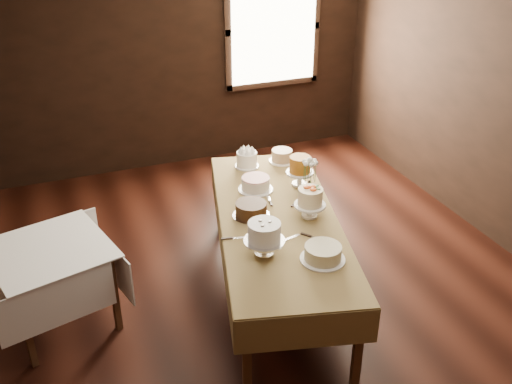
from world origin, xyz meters
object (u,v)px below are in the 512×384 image
object	(u,v)px
cake_chocolate	(251,210)
cake_speckled	(282,156)
cake_swirl	(264,240)
cake_server_a	(291,237)
cake_server_d	(301,199)
cake_caramel	(300,172)
cake_lattice	(256,184)
cake_server_e	(242,237)
display_table	(278,223)
side_table	(51,258)
cake_cream	(323,254)
cake_meringue	(247,160)
cake_server_b	(320,240)
flower_vase	(309,188)
cake_flowers	(310,204)
cake_server_c	(268,197)

from	to	relation	value
cake_chocolate	cake_speckled	bearing A→B (deg)	53.17
cake_swirl	cake_server_a	distance (m)	0.33
cake_server_d	cake_caramel	bearing A→B (deg)	32.47
cake_lattice	cake_server_e	distance (m)	0.80
display_table	side_table	distance (m)	1.82
cake_cream	cake_server_e	world-z (taller)	cake_cream
cake_meringue	cake_server_b	size ratio (longest dim) A/B	1.12
cake_server_b	cake_server_d	bearing A→B (deg)	129.99
cake_server_e	flower_vase	xyz separation A→B (m)	(0.79, 0.45, 0.06)
display_table	cake_flowers	bearing A→B (deg)	-19.44
cake_cream	flower_vase	bearing A→B (deg)	69.97
cake_server_c	cake_server_e	size ratio (longest dim) A/B	1.00
cake_chocolate	cake_server_b	bearing A→B (deg)	-55.43
cake_caramel	cake_swirl	world-z (taller)	cake_caramel
cake_swirl	cake_server_e	bearing A→B (deg)	105.49
cake_meringue	cake_chocolate	xyz separation A→B (m)	(-0.30, -0.90, -0.01)
display_table	flower_vase	xyz separation A→B (m)	(0.40, 0.25, 0.12)
side_table	cake_server_c	size ratio (longest dim) A/B	4.39
display_table	cake_server_b	size ratio (longest dim) A/B	10.88
side_table	cake_server_a	size ratio (longest dim) A/B	4.39
cake_speckled	cake_server_a	world-z (taller)	cake_speckled
cake_server_b	cake_server_e	distance (m)	0.60
cake_cream	cake_lattice	bearing A→B (deg)	92.93
display_table	cake_chocolate	bearing A→B (deg)	155.07
cake_chocolate	cake_server_e	bearing A→B (deg)	-122.46
cake_caramel	cake_swirl	xyz separation A→B (m)	(-0.72, -0.92, -0.00)
cake_flowers	cake_server_c	distance (m)	0.48
cake_meringue	cake_flowers	size ratio (longest dim) A/B	1.00
cake_lattice	cake_caramel	size ratio (longest dim) A/B	1.15
cake_chocolate	cake_server_a	size ratio (longest dim) A/B	1.52
display_table	cake_server_a	size ratio (longest dim) A/B	10.88
cake_lattice	cake_cream	world-z (taller)	same
display_table	cake_cream	world-z (taller)	cake_cream
cake_server_d	cake_cream	bearing A→B (deg)	-140.78
cake_lattice	cake_flowers	bearing A→B (deg)	-67.72
display_table	cake_server_b	xyz separation A→B (m)	(0.16, -0.44, 0.06)
cake_chocolate	cake_server_c	xyz separation A→B (m)	(0.25, 0.25, -0.05)
cake_swirl	cake_cream	bearing A→B (deg)	-31.07
cake_chocolate	cake_server_b	size ratio (longest dim) A/B	1.52
cake_server_b	cake_server_a	bearing A→B (deg)	-157.05
cake_chocolate	cake_flowers	bearing A→B (deg)	-21.99
cake_meringue	cake_server_e	size ratio (longest dim) A/B	1.12
display_table	cake_server_d	distance (m)	0.37
cake_server_a	cake_server_e	bearing A→B (deg)	145.46
cake_server_b	cake_server_d	size ratio (longest dim) A/B	1.00
cake_meringue	cake_lattice	xyz separation A→B (m)	(-0.10, -0.48, -0.02)
cake_swirl	flower_vase	distance (m)	1.01
cake_server_a	cake_meringue	bearing A→B (deg)	71.20
cake_flowers	cake_meringue	bearing A→B (deg)	97.76
cake_lattice	display_table	bearing A→B (deg)	-89.87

